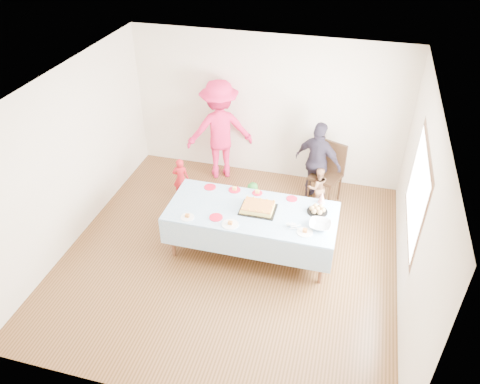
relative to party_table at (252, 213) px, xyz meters
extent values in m
plane|color=#482F14|center=(-0.29, -0.19, -0.72)|extent=(5.00, 5.00, 0.00)
cube|color=beige|center=(-0.29, 2.31, 0.63)|extent=(5.00, 0.04, 2.70)
cube|color=beige|center=(-0.29, -2.69, 0.63)|extent=(5.00, 0.04, 2.70)
cube|color=beige|center=(-2.79, -0.19, 0.63)|extent=(0.04, 5.00, 2.70)
cube|color=beige|center=(2.21, -0.19, 0.63)|extent=(0.04, 5.00, 2.70)
cube|color=white|center=(-0.29, -0.19, 1.98)|extent=(5.00, 5.00, 0.04)
cube|color=#472B16|center=(2.18, 0.01, 0.78)|extent=(0.03, 1.75, 1.35)
cylinder|color=brown|center=(-1.12, -0.42, -0.36)|extent=(0.06, 0.06, 0.73)
cylinder|color=brown|center=(1.12, -0.42, -0.36)|extent=(0.06, 0.06, 0.73)
cylinder|color=brown|center=(-1.12, 0.42, -0.36)|extent=(0.06, 0.06, 0.73)
cylinder|color=brown|center=(1.12, 0.42, -0.36)|extent=(0.06, 0.06, 0.73)
cube|color=brown|center=(0.00, 0.00, 0.03)|extent=(2.40, 1.00, 0.04)
cube|color=white|center=(0.00, 0.00, 0.05)|extent=(2.50, 1.10, 0.01)
cube|color=black|center=(0.09, 0.03, 0.06)|extent=(0.53, 0.41, 0.02)
cube|color=#FFD561|center=(0.09, 0.03, 0.10)|extent=(0.45, 0.33, 0.07)
cube|color=#9D5724|center=(0.09, 0.03, 0.14)|extent=(0.45, 0.33, 0.01)
cylinder|color=black|center=(0.94, 0.21, 0.06)|extent=(0.31, 0.31, 0.02)
sphere|color=tan|center=(1.02, 0.21, 0.11)|extent=(0.08, 0.08, 0.08)
sphere|color=tan|center=(0.98, 0.28, 0.11)|extent=(0.08, 0.08, 0.08)
sphere|color=tan|center=(0.90, 0.28, 0.11)|extent=(0.08, 0.08, 0.08)
sphere|color=tan|center=(0.86, 0.21, 0.11)|extent=(0.08, 0.08, 0.08)
sphere|color=tan|center=(0.90, 0.14, 0.11)|extent=(0.08, 0.08, 0.08)
sphere|color=tan|center=(0.98, 0.14, 0.11)|extent=(0.08, 0.08, 0.08)
sphere|color=tan|center=(0.94, 0.21, 0.11)|extent=(0.08, 0.08, 0.08)
imported|color=silver|center=(1.02, -0.14, 0.09)|extent=(0.32, 0.32, 0.08)
cone|color=silver|center=(0.97, 0.46, 0.15)|extent=(0.11, 0.11, 0.19)
cylinder|color=red|center=(-0.78, 0.42, 0.06)|extent=(0.19, 0.19, 0.01)
cylinder|color=red|center=(-0.39, 0.44, 0.06)|extent=(0.19, 0.19, 0.01)
cylinder|color=red|center=(-0.02, 0.45, 0.06)|extent=(0.16, 0.16, 0.01)
cylinder|color=red|center=(0.52, 0.44, 0.06)|extent=(0.17, 0.17, 0.01)
cylinder|color=red|center=(-0.46, -0.30, 0.06)|extent=(0.20, 0.20, 0.01)
cylinder|color=white|center=(-0.86, -0.40, 0.06)|extent=(0.20, 0.20, 0.01)
cylinder|color=white|center=(-0.22, -0.40, 0.06)|extent=(0.24, 0.24, 0.01)
cylinder|color=white|center=(0.83, -0.30, 0.06)|extent=(0.23, 0.23, 0.01)
cylinder|color=black|center=(0.67, 1.52, -0.48)|extent=(0.04, 0.04, 0.48)
cylinder|color=black|center=(1.04, 1.36, -0.48)|extent=(0.04, 0.04, 0.48)
cylinder|color=black|center=(0.82, 1.89, -0.48)|extent=(0.04, 0.04, 0.48)
cylinder|color=black|center=(1.19, 1.74, -0.48)|extent=(0.04, 0.04, 0.48)
cube|color=black|center=(0.93, 1.63, -0.22)|extent=(0.62, 0.62, 0.06)
cube|color=black|center=(1.01, 1.83, 0.09)|extent=(0.46, 0.22, 0.56)
imported|color=red|center=(-1.56, 1.08, -0.33)|extent=(0.32, 0.25, 0.79)
imported|color=#266F25|center=(-0.16, 0.71, -0.34)|extent=(0.44, 0.36, 0.76)
imported|color=tan|center=(0.83, 1.46, -0.35)|extent=(0.45, 0.41, 0.76)
imported|color=#DF1B4F|center=(-1.10, 2.01, 0.23)|extent=(1.42, 1.15, 1.91)
imported|color=#2B2533|center=(0.77, 1.67, 0.02)|extent=(0.95, 0.67, 1.50)
camera|label=1|loc=(1.25, -5.36, 4.22)|focal=35.00mm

